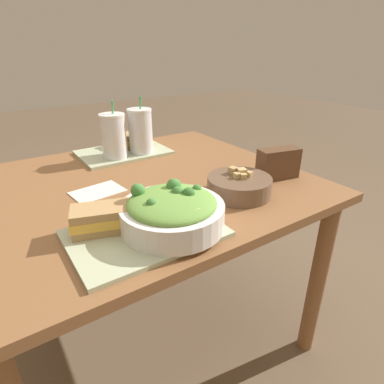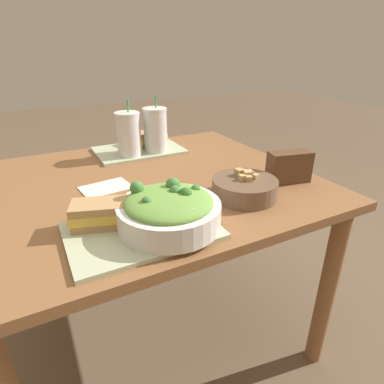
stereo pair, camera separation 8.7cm
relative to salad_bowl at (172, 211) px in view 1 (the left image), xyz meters
The scene contains 14 objects.
ground_plane 0.85m from the salad_bowl, 78.43° to the left, with size 12.00×12.00×0.00m, color brown.
dining_table 0.38m from the salad_bowl, 78.43° to the left, with size 1.12×0.98×0.71m.
tray_near 0.09m from the salad_bowl, 165.82° to the left, with size 0.37×0.26×0.01m.
tray_far 0.69m from the salad_bowl, 77.52° to the left, with size 0.37×0.26×0.01m.
salad_bowl is the anchor object (origin of this frame).
soup_bowl 0.30m from the salad_bowl, 13.46° to the left, with size 0.20×0.20×0.08m.
sandwich_near 0.17m from the salad_bowl, 151.63° to the left, with size 0.17×0.13×0.06m.
baguette_near 0.17m from the salad_bowl, 136.68° to the left, with size 0.16×0.06×0.06m.
sandwich_far 0.74m from the salad_bowl, 72.77° to the left, with size 0.16×0.11×0.06m.
baguette_far 0.79m from the salad_bowl, 76.01° to the left, with size 0.13×0.08×0.06m.
drink_cup_dark 0.61m from the salad_bowl, 81.72° to the left, with size 0.10×0.10×0.23m.
drink_cup_red 0.64m from the salad_bowl, 71.14° to the left, with size 0.10×0.10×0.24m.
chip_bag 0.51m from the salad_bowl, 11.40° to the left, with size 0.16×0.09×0.11m.
napkin_folded 0.36m from the salad_bowl, 103.57° to the left, with size 0.17×0.13×0.00m.
Camera 1 is at (-0.43, -0.96, 1.15)m, focal length 30.00 mm.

